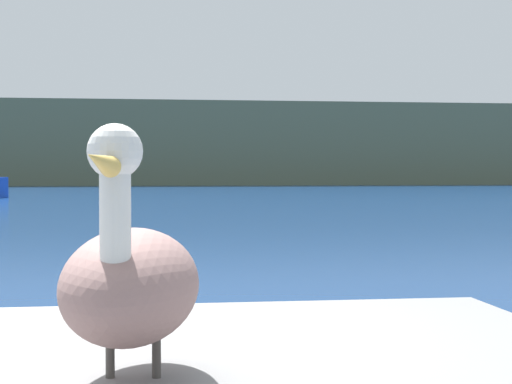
% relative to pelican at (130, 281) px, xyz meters
% --- Properties ---
extents(hillside_backdrop, '(140.00, 11.55, 6.70)m').
position_rel_pelican_xyz_m(hillside_backdrop, '(-0.69, 70.15, 2.40)').
color(hillside_backdrop, '#5B664C').
rests_on(hillside_backdrop, ground).
extents(pelican, '(0.55, 1.20, 0.82)m').
position_rel_pelican_xyz_m(pelican, '(0.00, 0.00, 0.00)').
color(pelican, gray).
rests_on(pelican, pier_dock).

